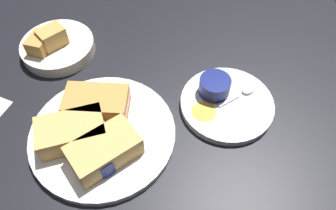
% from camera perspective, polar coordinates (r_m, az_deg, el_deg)
% --- Properties ---
extents(ground_plane, '(1.10, 1.10, 0.03)m').
position_cam_1_polar(ground_plane, '(0.74, -8.89, -1.98)').
color(ground_plane, black).
extents(plate_sandwich_main, '(0.30, 0.30, 0.02)m').
position_cam_1_polar(plate_sandwich_main, '(0.69, -11.18, -4.96)').
color(plate_sandwich_main, white).
rests_on(plate_sandwich_main, ground_plane).
extents(sandwich_half_near, '(0.14, 0.08, 0.05)m').
position_cam_1_polar(sandwich_half_near, '(0.70, -12.20, 0.26)').
color(sandwich_half_near, '#C68C42').
rests_on(sandwich_half_near, plate_sandwich_main).
extents(sandwich_half_far, '(0.15, 0.12, 0.05)m').
position_cam_1_polar(sandwich_half_far, '(0.67, -16.35, -4.45)').
color(sandwich_half_far, tan).
rests_on(sandwich_half_far, plate_sandwich_main).
extents(sandwich_half_extra, '(0.15, 0.14, 0.05)m').
position_cam_1_polar(sandwich_half_extra, '(0.64, -10.95, -7.67)').
color(sandwich_half_extra, tan).
rests_on(sandwich_half_extra, plate_sandwich_main).
extents(ramekin_dark_sauce, '(0.07, 0.07, 0.04)m').
position_cam_1_polar(ramekin_dark_sauce, '(0.64, -11.72, -8.75)').
color(ramekin_dark_sauce, navy).
rests_on(ramekin_dark_sauce, plate_sandwich_main).
extents(spoon_by_dark_ramekin, '(0.03, 0.10, 0.01)m').
position_cam_1_polar(spoon_by_dark_ramekin, '(0.68, -11.26, -5.10)').
color(spoon_by_dark_ramekin, silver).
rests_on(spoon_by_dark_ramekin, plate_sandwich_main).
extents(plate_chips_companion, '(0.20, 0.20, 0.02)m').
position_cam_1_polar(plate_chips_companion, '(0.74, 10.12, 0.15)').
color(plate_chips_companion, white).
rests_on(plate_chips_companion, ground_plane).
extents(ramekin_light_gravy, '(0.07, 0.07, 0.04)m').
position_cam_1_polar(ramekin_light_gravy, '(0.73, 8.08, 3.34)').
color(ramekin_light_gravy, navy).
rests_on(ramekin_light_gravy, plate_chips_companion).
extents(spoon_by_gravy_ramekin, '(0.09, 0.07, 0.01)m').
position_cam_1_polar(spoon_by_gravy_ramekin, '(0.75, 12.95, 2.13)').
color(spoon_by_gravy_ramekin, silver).
rests_on(spoon_by_gravy_ramekin, plate_chips_companion).
extents(plantain_chip_scatter, '(0.10, 0.17, 0.01)m').
position_cam_1_polar(plantain_chip_scatter, '(0.73, 7.44, 2.00)').
color(plantain_chip_scatter, orange).
rests_on(plantain_chip_scatter, plate_chips_companion).
extents(bread_basket_rear, '(0.18, 0.18, 0.08)m').
position_cam_1_polar(bread_basket_rear, '(0.87, -18.78, 9.63)').
color(bread_basket_rear, silver).
rests_on(bread_basket_rear, ground_plane).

